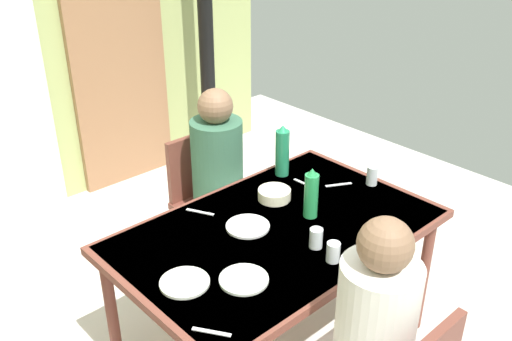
{
  "coord_description": "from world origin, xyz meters",
  "views": [
    {
      "loc": [
        -1.35,
        -1.64,
        2.23
      ],
      "look_at": [
        0.26,
        0.1,
        1.01
      ],
      "focal_mm": 39.55,
      "sensor_mm": 36.0,
      "label": 1
    }
  ],
  "objects_px": {
    "dining_table": "(277,240)",
    "person_far_diner": "(219,162)",
    "person_near_diner": "(373,319)",
    "water_bottle_green_far": "(282,152)",
    "water_bottle_green_near": "(311,194)",
    "serving_bowl_center": "(274,194)",
    "chair_far_diner": "(206,196)"
  },
  "relations": [
    {
      "from": "person_near_diner",
      "to": "person_far_diner",
      "type": "xyz_separation_m",
      "value": [
        0.41,
        1.4,
        0.0
      ]
    },
    {
      "from": "person_far_diner",
      "to": "water_bottle_green_near",
      "type": "bearing_deg",
      "value": 88.35
    },
    {
      "from": "person_far_diner",
      "to": "serving_bowl_center",
      "type": "distance_m",
      "value": 0.5
    },
    {
      "from": "dining_table",
      "to": "person_far_diner",
      "type": "xyz_separation_m",
      "value": [
        0.22,
        0.7,
        0.09
      ]
    },
    {
      "from": "chair_far_diner",
      "to": "water_bottle_green_far",
      "type": "distance_m",
      "value": 0.64
    },
    {
      "from": "person_near_diner",
      "to": "serving_bowl_center",
      "type": "distance_m",
      "value": 0.98
    },
    {
      "from": "dining_table",
      "to": "water_bottle_green_near",
      "type": "distance_m",
      "value": 0.27
    },
    {
      "from": "water_bottle_green_near",
      "to": "water_bottle_green_far",
      "type": "xyz_separation_m",
      "value": [
        0.21,
        0.41,
        0.02
      ]
    },
    {
      "from": "person_near_diner",
      "to": "person_far_diner",
      "type": "height_order",
      "value": "same"
    },
    {
      "from": "dining_table",
      "to": "serving_bowl_center",
      "type": "relative_size",
      "value": 9.02
    },
    {
      "from": "dining_table",
      "to": "water_bottle_green_near",
      "type": "xyz_separation_m",
      "value": [
        0.19,
        -0.03,
        0.19
      ]
    },
    {
      "from": "water_bottle_green_far",
      "to": "serving_bowl_center",
      "type": "xyz_separation_m",
      "value": [
        -0.22,
        -0.17,
        -0.11
      ]
    },
    {
      "from": "water_bottle_green_far",
      "to": "dining_table",
      "type": "bearing_deg",
      "value": -137.15
    },
    {
      "from": "water_bottle_green_far",
      "to": "chair_far_diner",
      "type": "bearing_deg",
      "value": 112.25
    },
    {
      "from": "serving_bowl_center",
      "to": "water_bottle_green_far",
      "type": "bearing_deg",
      "value": 37.12
    },
    {
      "from": "person_far_diner",
      "to": "water_bottle_green_near",
      "type": "distance_m",
      "value": 0.74
    },
    {
      "from": "person_far_diner",
      "to": "chair_far_diner",
      "type": "bearing_deg",
      "value": -90.0
    },
    {
      "from": "dining_table",
      "to": "person_far_diner",
      "type": "height_order",
      "value": "person_far_diner"
    },
    {
      "from": "person_near_diner",
      "to": "dining_table",
      "type": "bearing_deg",
      "value": 74.42
    },
    {
      "from": "person_near_diner",
      "to": "serving_bowl_center",
      "type": "relative_size",
      "value": 4.53
    },
    {
      "from": "dining_table",
      "to": "water_bottle_green_far",
      "type": "distance_m",
      "value": 0.59
    },
    {
      "from": "person_near_diner",
      "to": "water_bottle_green_near",
      "type": "bearing_deg",
      "value": 59.79
    },
    {
      "from": "water_bottle_green_far",
      "to": "person_far_diner",
      "type": "bearing_deg",
      "value": 120.11
    },
    {
      "from": "water_bottle_green_near",
      "to": "water_bottle_green_far",
      "type": "relative_size",
      "value": 0.88
    },
    {
      "from": "dining_table",
      "to": "person_far_diner",
      "type": "relative_size",
      "value": 1.99
    },
    {
      "from": "chair_far_diner",
      "to": "serving_bowl_center",
      "type": "xyz_separation_m",
      "value": [
        -0.04,
        -0.63,
        0.29
      ]
    },
    {
      "from": "person_near_diner",
      "to": "water_bottle_green_far",
      "type": "bearing_deg",
      "value": 60.87
    },
    {
      "from": "chair_far_diner",
      "to": "person_far_diner",
      "type": "xyz_separation_m",
      "value": [
        -0.0,
        -0.14,
        0.28
      ]
    },
    {
      "from": "water_bottle_green_near",
      "to": "water_bottle_green_far",
      "type": "distance_m",
      "value": 0.46
    },
    {
      "from": "water_bottle_green_near",
      "to": "serving_bowl_center",
      "type": "bearing_deg",
      "value": 93.38
    },
    {
      "from": "person_far_diner",
      "to": "serving_bowl_center",
      "type": "bearing_deg",
      "value": 85.95
    },
    {
      "from": "dining_table",
      "to": "water_bottle_green_far",
      "type": "xyz_separation_m",
      "value": [
        0.41,
        0.38,
        0.21
      ]
    }
  ]
}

